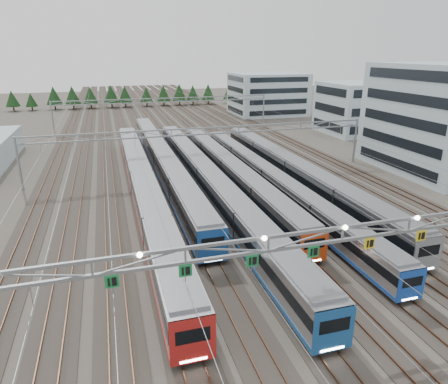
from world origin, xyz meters
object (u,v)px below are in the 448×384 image
object	(u,v)px
train_f	(294,172)
depot_bldg_mid	(354,108)
train_b	(162,159)
gantry_far	(165,104)
train_e	(269,179)
depot_bldg_south	(446,119)
train_c	(207,180)
gantry_near	(343,237)
gantry_mid	(206,137)
train_a	(142,183)
train_d	(230,171)
depot_bldg_north	(268,94)

from	to	relation	value
train_f	depot_bldg_mid	size ratio (longest dim) A/B	3.42
train_b	gantry_far	size ratio (longest dim) A/B	1.18
train_e	depot_bldg_south	distance (m)	33.27
train_e	train_f	world-z (taller)	train_f
train_c	train_f	size ratio (longest dim) A/B	1.24
train_f	depot_bldg_south	xyz separation A→B (m)	(27.96, 1.05, 6.57)
train_f	depot_bldg_mid	xyz separation A→B (m)	(32.67, 34.28, 3.90)
gantry_far	gantry_near	bearing A→B (deg)	-90.03
train_f	gantry_far	xyz separation A→B (m)	(-11.25, 54.48, 4.16)
gantry_mid	gantry_far	bearing A→B (deg)	90.00
gantry_mid	depot_bldg_mid	bearing A→B (deg)	29.44
train_a	train_d	bearing A→B (deg)	11.20
train_a	train_d	distance (m)	13.76
train_f	train_b	bearing A→B (deg)	144.45
train_a	train_f	distance (m)	22.51
train_f	depot_bldg_mid	bearing A→B (deg)	46.37
gantry_mid	depot_bldg_south	bearing A→B (deg)	-12.14
gantry_near	gantry_far	bearing A→B (deg)	89.97
train_b	train_c	world-z (taller)	train_b
train_e	gantry_mid	bearing A→B (deg)	121.88
train_c	depot_bldg_south	size ratio (longest dim) A/B	3.08
train_c	train_e	bearing A→B (deg)	-7.09
train_c	depot_bldg_south	bearing A→B (deg)	1.80
gantry_near	train_b	bearing A→B (deg)	98.76
train_a	depot_bldg_north	xyz separation A→B (m)	(46.65, 68.95, 4.23)
train_b	depot_bldg_mid	world-z (taller)	depot_bldg_mid
train_c	gantry_far	xyz separation A→B (m)	(2.25, 54.74, 4.17)
train_a	train_f	world-z (taller)	train_a
gantry_near	gantry_mid	distance (m)	40.12
train_e	train_b	bearing A→B (deg)	133.49
train_c	depot_bldg_mid	distance (m)	57.79
train_c	train_e	distance (m)	9.08
train_b	depot_bldg_north	world-z (taller)	depot_bldg_north
depot_bldg_mid	train_c	bearing A→B (deg)	-143.21
train_e	gantry_mid	xyz separation A→B (m)	(-6.75, 10.85, 4.49)
train_f	depot_bldg_north	world-z (taller)	depot_bldg_north
train_d	train_f	xyz separation A→B (m)	(9.00, -3.43, 0.09)
train_d	depot_bldg_mid	distance (m)	52.00
gantry_near	gantry_far	xyz separation A→B (m)	(0.05, 85.12, -0.70)
gantry_near	depot_bldg_mid	xyz separation A→B (m)	(43.97, 64.91, -0.96)
train_e	train_a	bearing A→B (deg)	173.26
train_f	depot_bldg_mid	world-z (taller)	depot_bldg_mid
train_c	depot_bldg_mid	world-z (taller)	depot_bldg_mid
depot_bldg_south	gantry_far	bearing A→B (deg)	126.27
train_c	gantry_near	size ratio (longest dim) A/B	1.20
train_a	train_d	world-z (taller)	train_a
train_e	train_c	bearing A→B (deg)	172.91
train_b	train_d	xyz separation A→B (m)	(9.00, -9.43, -0.09)
train_b	depot_bldg_south	world-z (taller)	depot_bldg_south
gantry_near	train_e	bearing A→B (deg)	76.92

